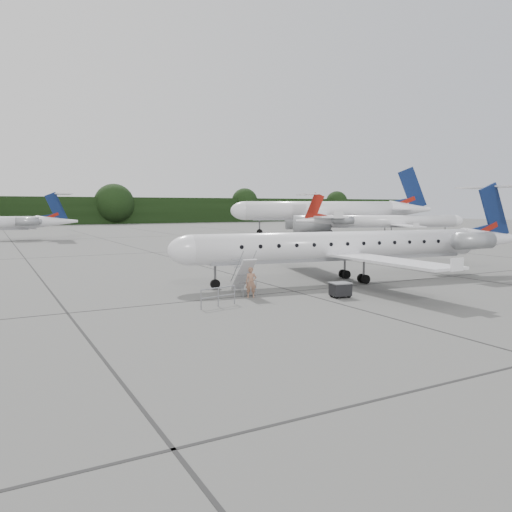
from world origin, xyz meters
TOP-DOWN VIEW (x-y plane):
  - ground at (0.00, 0.00)m, footprint 320.00×320.00m
  - treeline at (0.00, 130.00)m, footprint 260.00×4.00m
  - main_regional_jet at (-0.05, 4.45)m, footprint 29.92×23.41m
  - airstair at (-8.37, 3.37)m, footprint 1.19×2.56m
  - passenger at (-8.57, 2.00)m, footprint 0.77×0.68m
  - safety_railing at (-11.30, 0.52)m, footprint 2.16×0.56m
  - baggage_cart at (-3.99, -0.42)m, footprint 1.20×1.02m
  - bg_narrowbody at (32.11, 52.31)m, footprint 41.71×37.31m
  - bg_regional_right at (40.09, 41.12)m, footprint 33.70×28.93m

SIDE VIEW (x-z plane):
  - ground at x=0.00m, z-range 0.00..0.00m
  - baggage_cart at x=-3.99m, z-range 0.00..0.93m
  - safety_railing at x=-11.30m, z-range 0.00..1.00m
  - passenger at x=-8.57m, z-range 0.00..1.77m
  - airstair at x=-8.37m, z-range 0.00..2.20m
  - main_regional_jet at x=-0.05m, z-range 0.00..7.02m
  - bg_regional_right at x=40.09m, z-range 0.00..7.46m
  - treeline at x=0.00m, z-range 0.00..8.00m
  - bg_narrowbody at x=32.11m, z-range 0.00..12.32m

